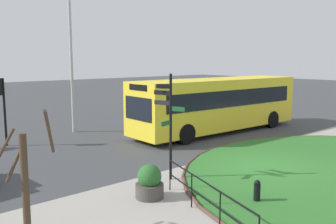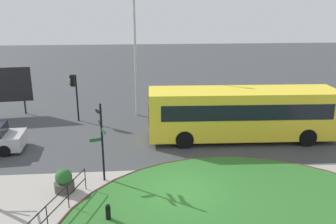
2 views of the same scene
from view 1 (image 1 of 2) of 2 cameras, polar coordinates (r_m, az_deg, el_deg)
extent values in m
plane|color=#3D3F42|center=(14.44, 13.96, -8.47)|extent=(120.00, 120.00, 0.00)
cube|color=#9E998E|center=(13.48, 20.87, -9.94)|extent=(32.00, 8.10, 0.02)
cylinder|color=black|center=(12.36, 0.42, -2.64)|extent=(0.09, 0.09, 3.51)
sphere|color=black|center=(12.15, 0.42, 5.76)|extent=(0.10, 0.10, 0.10)
cube|color=black|center=(12.26, -0.80, 3.98)|extent=(0.26, 0.41, 0.15)
cube|color=black|center=(12.45, -0.95, 2.99)|extent=(0.13, 0.69, 0.15)
cube|color=black|center=(12.41, -0.93, 1.45)|extent=(0.21, 0.58, 0.15)
cube|color=#195128|center=(12.13, 1.59, 0.45)|extent=(0.21, 0.44, 0.15)
cube|color=#195128|center=(12.07, -0.34, -1.75)|extent=(0.49, 0.17, 0.15)
cylinder|color=black|center=(11.01, 13.55, -12.19)|extent=(0.19, 0.19, 0.58)
sphere|color=black|center=(10.90, 13.61, -10.60)|extent=(0.18, 0.18, 0.18)
cube|color=black|center=(9.61, 5.74, -10.74)|extent=(1.40, 4.25, 0.03)
cube|color=black|center=(9.76, 5.70, -13.16)|extent=(1.40, 4.25, 0.03)
cylinder|color=black|center=(11.65, 0.30, -9.77)|extent=(0.04, 0.04, 0.97)
cylinder|color=black|center=(10.39, 3.67, -12.07)|extent=(0.04, 0.04, 0.97)
cylinder|color=black|center=(9.18, 8.02, -14.93)|extent=(0.04, 0.04, 0.97)
cube|color=yellow|center=(20.89, 7.67, 1.38)|extent=(10.88, 2.96, 2.71)
cube|color=black|center=(19.99, 10.41, 2.11)|extent=(9.49, 0.36, 0.88)
cube|color=black|center=(21.76, 5.19, 2.69)|extent=(9.49, 0.36, 0.88)
cube|color=black|center=(17.35, -4.64, 0.50)|extent=(0.10, 2.11, 1.10)
cube|color=black|center=(17.25, -4.67, 3.79)|extent=(0.07, 1.42, 0.28)
cylinder|color=black|center=(17.84, 2.78, -3.40)|extent=(1.01, 0.34, 1.00)
cylinder|color=black|center=(19.64, -1.87, -2.32)|extent=(1.01, 0.34, 1.00)
cylinder|color=black|center=(22.97, 15.70, -1.09)|extent=(1.01, 0.34, 1.00)
cylinder|color=black|center=(24.39, 11.14, -0.41)|extent=(1.01, 0.34, 1.00)
cylinder|color=black|center=(18.93, -23.87, -0.04)|extent=(0.11, 0.11, 3.20)
cylinder|color=#B7B7BC|center=(21.17, -14.72, 8.42)|extent=(0.16, 0.16, 8.53)
cylinder|color=#47423D|center=(11.15, -2.86, -12.07)|extent=(0.84, 0.84, 0.44)
sphere|color=#286028|center=(11.00, -2.88, -9.88)|extent=(0.71, 0.71, 0.71)
cylinder|color=#423323|center=(8.95, -21.15, -10.90)|extent=(0.17, 0.17, 2.48)
cylinder|color=#423323|center=(8.98, -22.42, -7.05)|extent=(0.58, 0.27, 0.86)
cylinder|color=#423323|center=(8.55, -17.83, -3.03)|extent=(0.66, 1.06, 1.17)
camera|label=2|loc=(11.72, 80.74, 18.84)|focal=37.73mm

